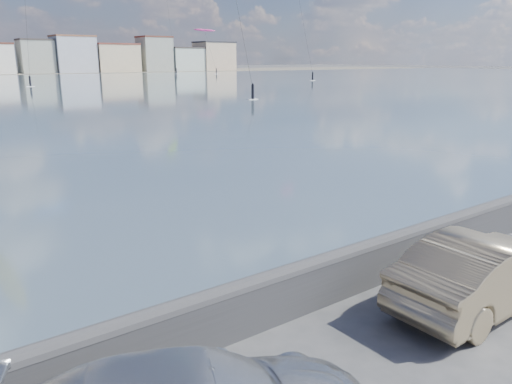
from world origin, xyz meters
The scene contains 3 objects.
seawall centered at (0.00, 2.70, 0.58)m, with size 400.00×0.36×1.08m.
car_champagne centered at (4.25, 0.70, 0.76)m, with size 1.60×4.59×1.51m, color tan.
kitesurfer_4 centered at (88.26, 150.82, 14.13)m, with size 6.96×14.19×15.14m.
Camera 1 is at (-4.92, -3.95, 4.85)m, focal length 35.00 mm.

